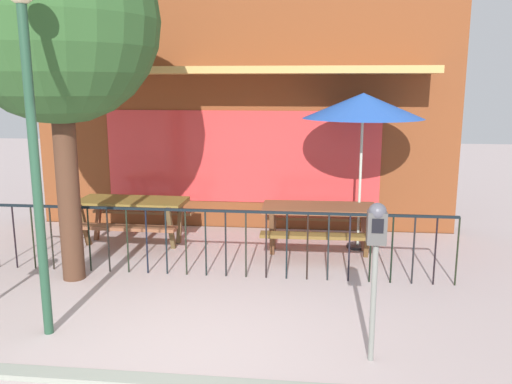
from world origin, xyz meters
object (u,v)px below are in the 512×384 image
at_px(street_lamp, 30,108).
at_px(patio_umbrella, 363,107).
at_px(parking_meter_near, 376,240).
at_px(picnic_table_right, 319,216).
at_px(street_tree, 56,22).
at_px(picnic_table_left, 132,209).

bearing_deg(street_lamp, patio_umbrella, 44.38).
bearing_deg(parking_meter_near, picnic_table_right, 98.53).
bearing_deg(picnic_table_right, street_lamp, -132.83).
relative_size(picnic_table_right, street_tree, 0.38).
height_order(picnic_table_left, parking_meter_near, parking_meter_near).
relative_size(patio_umbrella, parking_meter_near, 1.59).
distance_m(parking_meter_near, street_lamp, 3.66).
bearing_deg(street_tree, patio_umbrella, 24.99).
height_order(street_tree, street_lamp, street_tree).
bearing_deg(patio_umbrella, picnic_table_left, -176.66).
distance_m(parking_meter_near, street_tree, 4.85).
distance_m(picnic_table_right, street_tree, 4.70).
distance_m(picnic_table_left, street_lamp, 3.78).
bearing_deg(picnic_table_right, parking_meter_near, -81.47).
relative_size(picnic_table_left, patio_umbrella, 0.72).
xyz_separation_m(patio_umbrella, street_tree, (-4.06, -1.89, 1.12)).
distance_m(picnic_table_left, picnic_table_right, 3.13).
bearing_deg(street_lamp, parking_meter_near, -3.28).
distance_m(picnic_table_left, patio_umbrella, 4.15).
distance_m(picnic_table_left, street_tree, 3.30).
relative_size(patio_umbrella, street_tree, 0.53).
relative_size(picnic_table_right, street_lamp, 0.49).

